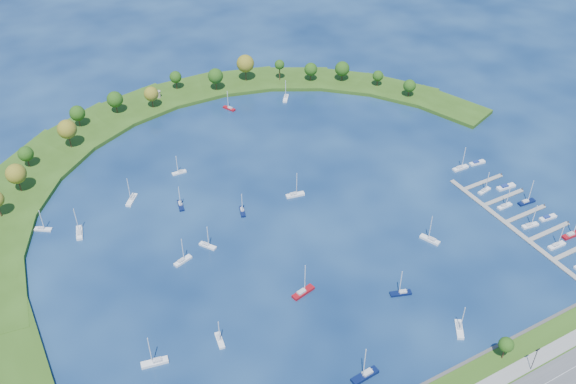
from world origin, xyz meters
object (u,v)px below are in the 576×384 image
docked_boat_3 (572,234)px  docked_boat_10 (461,167)px  moored_boat_11 (303,292)px  docked_boat_8 (484,190)px  moored_boat_6 (365,375)px  docked_boat_5 (548,218)px  moored_boat_10 (430,239)px  docked_boat_2 (557,245)px  moored_boat_5 (220,339)px  docked_boat_7 (527,201)px  dock_system (529,226)px  moored_boat_2 (43,229)px  moored_boat_17 (286,98)px  moored_boat_0 (79,232)px  moored_boat_13 (229,108)px  docked_boat_11 (477,163)px  moored_boat_4 (179,172)px  docked_boat_9 (506,187)px  moored_boat_8 (459,328)px  docked_boat_6 (505,205)px  moored_boat_1 (242,211)px  moored_boat_12 (183,260)px  moored_boat_15 (401,292)px  moored_boat_18 (295,194)px  moored_boat_14 (181,205)px  moored_boat_7 (207,245)px  harbor_tower (159,94)px  moored_boat_16 (155,362)px  docked_boat_4 (530,225)px

docked_boat_3 → docked_boat_10: bearing=100.7°
moored_boat_11 → docked_boat_8: size_ratio=1.34×
moored_boat_6 → docked_boat_5: bearing=-169.8°
moored_boat_6 → docked_boat_5: (114.71, 28.90, -0.39)m
moored_boat_10 → docked_boat_2: size_ratio=1.05×
moored_boat_6 → moored_boat_5: bearing=-49.7°
moored_boat_10 → docked_boat_7: size_ratio=1.03×
dock_system → docked_boat_2: docked_boat_2 is taller
moored_boat_5 → moored_boat_11: size_ratio=0.76×
moored_boat_11 → docked_boat_3: moored_boat_11 is taller
moored_boat_2 → moored_boat_17: moored_boat_17 is taller
moored_boat_0 → docked_boat_3: size_ratio=0.97×
moored_boat_10 → docked_boat_8: 45.13m
moored_boat_5 → docked_boat_2: (140.01, -22.20, 0.03)m
docked_boat_10 → dock_system: bearing=-91.8°
moored_boat_13 → docked_boat_7: docked_boat_7 is taller
moored_boat_17 → moored_boat_2: bearing=-35.0°
moored_boat_0 → moored_boat_10: 145.67m
moored_boat_2 → docked_boat_11: 199.96m
moored_boat_4 → docked_boat_9: bearing=149.0°
docked_boat_9 → moored_boat_13: bearing=128.7°
moored_boat_8 → docked_boat_10: moored_boat_8 is taller
moored_boat_17 → docked_boat_6: size_ratio=1.13×
docked_boat_7 → moored_boat_10: bearing=-176.5°
moored_boat_1 → moored_boat_12: bearing=-46.3°
moored_boat_0 → moored_boat_1: 68.68m
moored_boat_12 → docked_boat_2: (136.56, -65.57, 0.01)m
moored_boat_2 → docked_boat_10: bearing=19.3°
moored_boat_12 → moored_boat_15: (65.03, -56.03, 0.01)m
moored_boat_13 → docked_boat_2: bearing=177.5°
moored_boat_8 → moored_boat_18: size_ratio=1.00×
moored_boat_0 → moored_boat_11: (64.64, -74.53, 0.03)m
moored_boat_6 → docked_boat_11: bearing=-151.3°
moored_boat_15 → docked_boat_3: 82.40m
moored_boat_12 → docked_boat_3: bearing=-41.3°
docked_boat_8 → docked_boat_5: bearing=-79.0°
moored_boat_11 → moored_boat_10: bearing=-12.3°
moored_boat_14 → docked_boat_5: (134.83, -84.54, -0.27)m
moored_boat_15 → docked_boat_5: (81.99, 4.88, -0.30)m
moored_boat_7 → moored_boat_8: moored_boat_8 is taller
moored_boat_8 → moored_boat_10: 47.28m
dock_system → moored_boat_4: size_ratio=8.24×
moored_boat_0 → moored_boat_4: bearing=-55.0°
moored_boat_13 → moored_boat_17: size_ratio=0.90×
harbor_tower → moored_boat_5: moored_boat_5 is taller
moored_boat_13 → moored_boat_16: bearing=121.2°
moored_boat_6 → docked_boat_10: 130.62m
moored_boat_15 → moored_boat_1: bearing=-47.8°
moored_boat_0 → moored_boat_8: (104.05, -116.59, -0.01)m
docked_boat_4 → docked_boat_11: docked_boat_4 is taller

